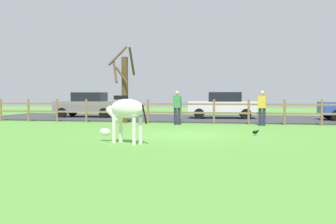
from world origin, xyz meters
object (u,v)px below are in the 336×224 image
at_px(visitor_right_of_tree, 177,106).
at_px(parked_car_grey, 88,104).
at_px(crow_on_grass, 255,132).
at_px(zebra, 125,112).
at_px(visitor_left_of_tree, 262,106).
at_px(bare_tree, 124,86).
at_px(parked_car_white, 223,105).

bearing_deg(visitor_right_of_tree, parked_car_grey, 144.88).
bearing_deg(crow_on_grass, zebra, -143.98).
bearing_deg(parked_car_grey, visitor_left_of_tree, -22.67).
relative_size(zebra, crow_on_grass, 8.31).
distance_m(bare_tree, visitor_right_of_tree, 3.17).
distance_m(zebra, parked_car_white, 12.13).
bearing_deg(parked_car_white, visitor_right_of_tree, -112.56).
height_order(zebra, crow_on_grass, zebra).
xyz_separation_m(zebra, crow_on_grass, (3.89, 2.83, -0.80)).
distance_m(crow_on_grass, parked_car_grey, 13.33).
height_order(zebra, visitor_left_of_tree, visitor_left_of_tree).
bearing_deg(visitor_right_of_tree, zebra, -93.30).
height_order(bare_tree, crow_on_grass, bare_tree).
bearing_deg(visitor_right_of_tree, bare_tree, 164.72).
bearing_deg(parked_car_white, crow_on_grass, -80.73).
relative_size(parked_car_grey, parked_car_white, 1.00).
bearing_deg(crow_on_grass, bare_tree, 141.70).
bearing_deg(bare_tree, parked_car_white, 39.42).
distance_m(zebra, crow_on_grass, 4.87).
relative_size(parked_car_grey, visitor_right_of_tree, 2.49).
relative_size(bare_tree, visitor_right_of_tree, 2.47).
relative_size(zebra, visitor_right_of_tree, 1.09).
bearing_deg(visitor_right_of_tree, crow_on_grass, -50.65).
xyz_separation_m(parked_car_grey, parked_car_white, (8.50, 0.25, 0.00)).
bearing_deg(zebra, parked_car_grey, 117.61).
bearing_deg(parked_car_white, zebra, -101.46).
bearing_deg(parked_car_grey, crow_on_grass, -41.46).
bearing_deg(visitor_right_of_tree, visitor_left_of_tree, 2.69).
xyz_separation_m(bare_tree, visitor_left_of_tree, (6.89, -0.60, -1.01)).
distance_m(crow_on_grass, visitor_right_of_tree, 5.54).
xyz_separation_m(bare_tree, parked_car_white, (4.90, 4.03, -1.07)).
relative_size(parked_car_grey, visitor_left_of_tree, 2.49).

